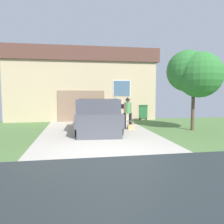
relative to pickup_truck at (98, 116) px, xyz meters
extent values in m
cube|color=#BCB4A6|center=(-0.06, 0.04, -0.75)|extent=(5.20, 9.00, 0.06)
cube|color=#4C4E57|center=(0.03, 0.40, -0.51)|extent=(2.17, 5.13, 0.42)
cube|color=#4C4E57|center=(-0.01, -0.12, 0.28)|extent=(2.13, 2.18, 1.16)
cube|color=#1E2833|center=(-0.01, -0.12, 0.63)|extent=(1.88, 2.00, 0.49)
cube|color=#4C4E57|center=(-0.11, -1.63, -0.02)|extent=(2.06, 1.09, 0.56)
cube|color=black|center=(0.13, 1.90, -0.27)|extent=(2.13, 2.13, 0.06)
cube|color=#4C4E57|center=(1.09, 1.84, -0.02)|extent=(0.19, 2.00, 0.57)
cube|color=#4C4E57|center=(-0.84, 1.97, -0.02)|extent=(0.19, 2.00, 0.57)
cube|color=#4C4E57|center=(0.19, 2.87, -0.02)|extent=(2.00, 0.19, 0.57)
cube|color=black|center=(1.04, -0.91, 0.53)|extent=(0.11, 0.19, 0.20)
cylinder|color=black|center=(0.77, -1.54, -0.32)|extent=(0.31, 0.82, 0.80)
cylinder|color=#9E9EA3|center=(0.77, -1.54, -0.32)|extent=(0.31, 0.46, 0.44)
cylinder|color=black|center=(-0.97, -1.43, -0.32)|extent=(0.31, 0.82, 0.80)
cylinder|color=#9E9EA3|center=(-0.97, -1.43, -0.32)|extent=(0.31, 0.46, 0.44)
cylinder|color=black|center=(0.98, 1.64, -0.32)|extent=(0.31, 0.82, 0.80)
cylinder|color=#9E9EA3|center=(0.98, 1.64, -0.32)|extent=(0.31, 0.46, 0.44)
cylinder|color=black|center=(-0.75, 1.76, -0.32)|extent=(0.31, 0.82, 0.80)
cylinder|color=#9E9EA3|center=(-0.75, 1.76, -0.32)|extent=(0.31, 0.46, 0.44)
cylinder|color=black|center=(1.77, 0.45, -0.30)|extent=(0.15, 0.15, 0.83)
cylinder|color=black|center=(1.44, 0.33, -0.30)|extent=(0.15, 0.15, 0.83)
cylinder|color=#4C9356|center=(1.60, 0.39, 0.37)|extent=(0.32, 0.32, 0.58)
cylinder|color=brown|center=(1.78, 0.45, 0.33)|extent=(0.09, 0.09, 0.59)
cylinder|color=brown|center=(1.43, 0.32, 0.33)|extent=(0.09, 0.09, 0.59)
sphere|color=brown|center=(1.60, 0.39, 0.78)|extent=(0.20, 0.20, 0.20)
cylinder|color=#232328|center=(1.60, 0.39, 0.82)|extent=(0.39, 0.39, 0.01)
cone|color=#232328|center=(1.60, 0.39, 0.88)|extent=(0.21, 0.21, 0.11)
cube|color=tan|center=(1.72, 0.13, -0.60)|extent=(0.33, 0.20, 0.24)
torus|color=tan|center=(1.72, 0.13, -0.43)|extent=(0.30, 0.02, 0.30)
cube|color=#CEB88D|center=(-0.57, 7.33, 1.27)|extent=(10.05, 6.98, 3.98)
cube|color=brown|center=(-0.57, 7.33, 3.73)|extent=(10.45, 7.26, 0.93)
cube|color=#93755B|center=(-0.70, 3.81, 0.30)|extent=(3.06, 0.06, 2.03)
cube|color=slate|center=(2.04, 3.81, 1.47)|extent=(1.10, 0.05, 1.00)
cube|color=silver|center=(2.04, 3.82, 1.47)|extent=(1.23, 0.02, 1.12)
cylinder|color=brown|center=(4.71, -0.62, 0.31)|extent=(0.16, 0.16, 2.06)
sphere|color=#327C33|center=(4.49, -0.35, 2.25)|extent=(2.06, 2.06, 2.06)
sphere|color=#327C33|center=(4.90, -0.79, 2.03)|extent=(2.22, 2.22, 2.22)
sphere|color=#327C33|center=(4.83, -0.85, 2.04)|extent=(1.96, 1.96, 1.96)
cube|color=#286B38|center=(3.57, 4.13, -0.20)|extent=(0.58, 0.68, 0.86)
cube|color=#1C4A27|center=(3.57, 4.13, 0.28)|extent=(0.60, 0.71, 0.10)
cylinder|color=black|center=(3.35, 3.86, -0.63)|extent=(0.05, 0.18, 0.18)
cylinder|color=black|center=(3.79, 3.86, -0.63)|extent=(0.05, 0.18, 0.18)
camera|label=1|loc=(-1.08, -10.55, 1.12)|focal=34.68mm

